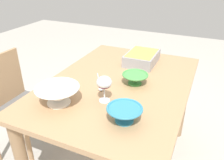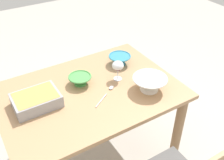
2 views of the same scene
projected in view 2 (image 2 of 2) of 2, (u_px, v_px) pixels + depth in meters
The scene contains 8 objects.
ground_plane at pixel (93, 159), 2.35m from camera, with size 8.00×8.00×0.00m, color #B2ADA3.
dining_table at pixel (90, 105), 1.98m from camera, with size 1.27×0.89×0.76m.
wine_glass at pixel (118, 67), 1.95m from camera, with size 0.09×0.09×0.16m.
casserole_dish at pixel (36, 100), 1.75m from camera, with size 0.30×0.22×0.09m.
mixing_bowl at pixel (150, 83), 1.88m from camera, with size 0.25×0.25×0.10m.
small_bowl at pixel (80, 79), 1.95m from camera, with size 0.17×0.17×0.07m.
serving_bowl at pixel (120, 59), 2.17m from camera, with size 0.18×0.18×0.08m.
serving_spoon at pixel (108, 92), 1.88m from camera, with size 0.22×0.15×0.01m.
Camera 2 is at (0.64, 1.37, 1.94)m, focal length 42.84 mm.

